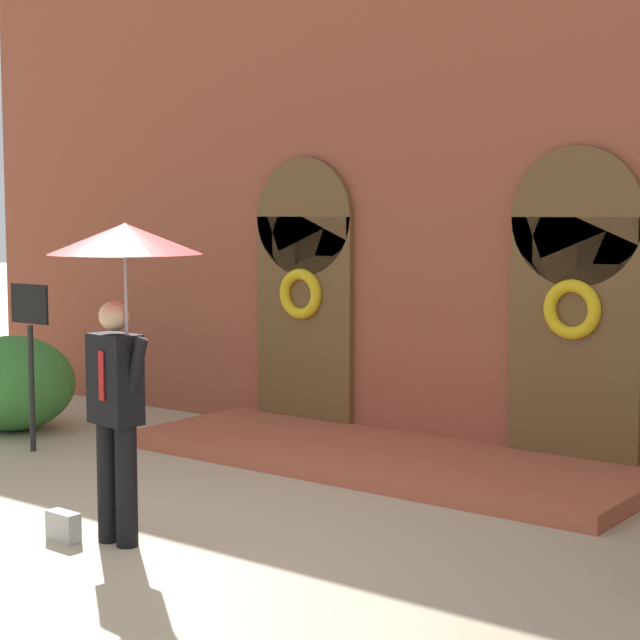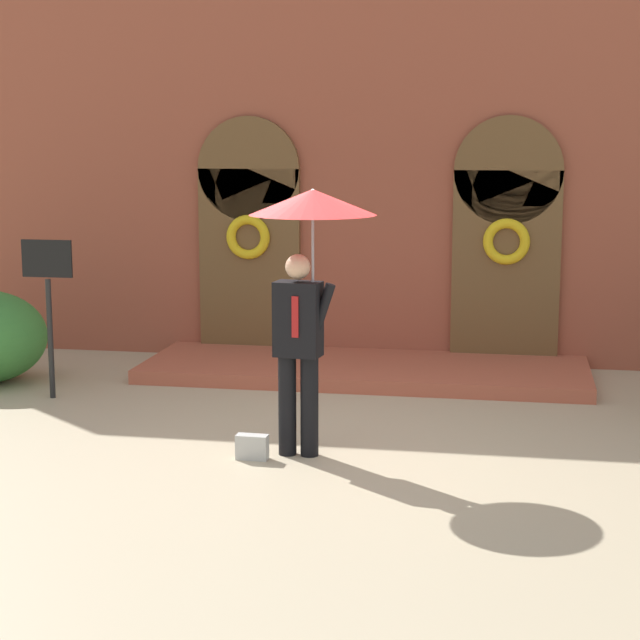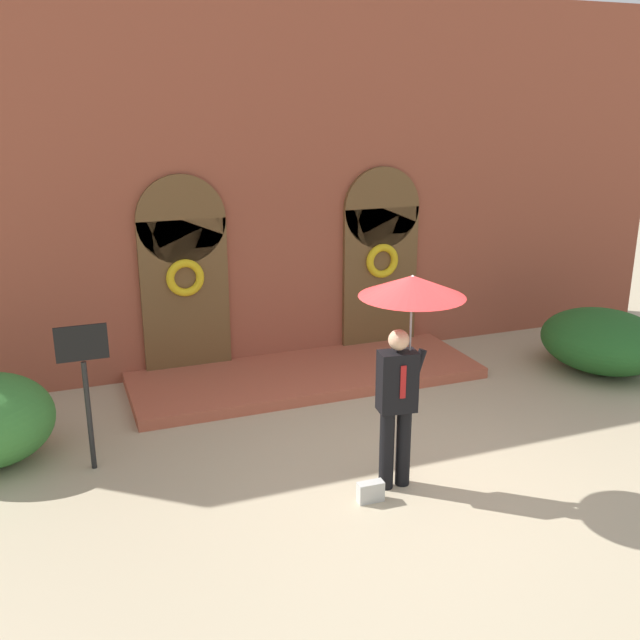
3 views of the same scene
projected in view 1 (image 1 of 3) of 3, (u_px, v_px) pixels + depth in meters
The scene contains 6 objects.
ground_plane at pixel (148, 542), 7.93m from camera, with size 80.00×80.00×0.00m, color tan.
building_facade at pixel (441, 190), 10.95m from camera, with size 14.00×2.30×5.60m.
person_with_umbrella at pixel (123, 286), 7.64m from camera, with size 1.10×1.10×2.36m.
handbag at pixel (63, 526), 7.95m from camera, with size 0.28×0.12×0.22m, color #B7B7B2.
sign_post at pixel (30, 339), 10.87m from camera, with size 0.56×0.06×1.72m.
shrub_left at pixel (12, 383), 12.02m from camera, with size 1.45×1.35×1.07m, color #387A33.
Camera 1 is at (5.71, -5.36, 2.42)m, focal length 60.00 mm.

